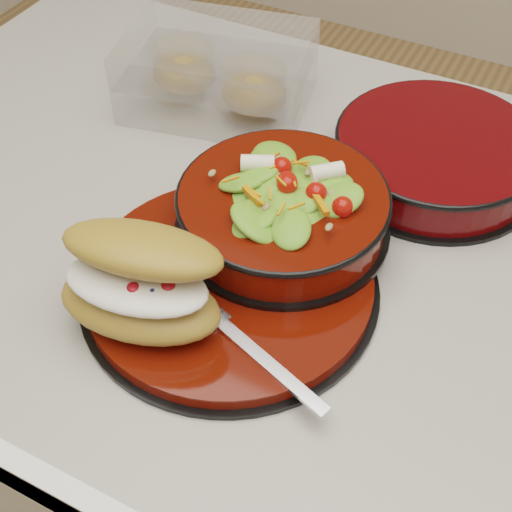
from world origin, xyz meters
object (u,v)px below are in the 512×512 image
at_px(island_counter, 301,440).
at_px(croissant, 141,282).
at_px(extra_bowl, 436,153).
at_px(fork, 251,348).
at_px(pastry_box, 218,73).
at_px(salad_bowl, 283,204).
at_px(dinner_plate, 230,283).

height_order(island_counter, croissant, croissant).
relative_size(island_counter, extra_bowl, 5.01).
bearing_deg(fork, island_counter, 21.82).
height_order(fork, pastry_box, pastry_box).
xyz_separation_m(island_counter, croissant, (-0.10, -0.19, 0.51)).
height_order(salad_bowl, croissant, croissant).
relative_size(dinner_plate, pastry_box, 1.18).
bearing_deg(croissant, dinner_plate, 47.11).
xyz_separation_m(island_counter, extra_bowl, (0.07, 0.16, 0.48)).
bearing_deg(island_counter, salad_bowl, -145.12).
distance_m(fork, extra_bowl, 0.35).
xyz_separation_m(dinner_plate, salad_bowl, (0.02, 0.09, 0.05)).
distance_m(salad_bowl, pastry_box, 0.27).
distance_m(dinner_plate, salad_bowl, 0.10).
distance_m(dinner_plate, croissant, 0.11).
xyz_separation_m(croissant, extra_bowl, (0.17, 0.35, -0.04)).
height_order(salad_bowl, extra_bowl, salad_bowl).
bearing_deg(extra_bowl, pastry_box, 178.02).
bearing_deg(croissant, pastry_box, 97.59).
bearing_deg(fork, extra_bowl, 8.08).
bearing_deg(salad_bowl, dinner_plate, -101.18).
height_order(dinner_plate, extra_bowl, extra_bowl).
relative_size(island_counter, fork, 7.30).
xyz_separation_m(fork, extra_bowl, (0.07, 0.34, 0.01)).
distance_m(salad_bowl, extra_bowl, 0.22).
height_order(dinner_plate, pastry_box, pastry_box).
xyz_separation_m(island_counter, salad_bowl, (-0.03, -0.02, 0.50)).
xyz_separation_m(island_counter, pastry_box, (-0.22, 0.17, 0.49)).
height_order(island_counter, dinner_plate, dinner_plate).
xyz_separation_m(dinner_plate, pastry_box, (-0.17, 0.28, 0.03)).
distance_m(salad_bowl, fork, 0.16).
bearing_deg(fork, salad_bowl, 34.61).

